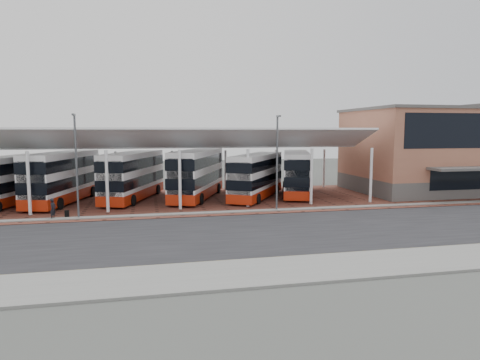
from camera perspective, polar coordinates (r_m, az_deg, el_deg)
The scene contains 19 objects.
ground at distance 30.26m, azimuth 4.81°, elevation -6.43°, with size 140.00×140.00×0.00m, color #3F423E.
road at distance 29.33m, azimuth 5.39°, elevation -6.83°, with size 120.00×14.00×0.02m, color black.
forecourt at distance 43.07m, azimuth 2.25°, elevation -2.46°, with size 72.00×16.00×0.06m, color brown.
sidewalk at distance 22.11m, azimuth 11.84°, elevation -11.29°, with size 120.00×4.00×0.14m, color slate.
north_kerb at distance 36.09m, azimuth 1.90°, elevation -4.17°, with size 120.00×0.80×0.14m, color slate.
yellow_line_near at distance 23.88m, azimuth 9.84°, elevation -10.00°, with size 120.00×0.12×0.01m, color #BF910E.
yellow_line_far at distance 24.14m, azimuth 9.57°, elevation -9.81°, with size 120.00×0.12×0.01m, color #BF910E.
canopy at distance 42.19m, azimuth -8.66°, elevation 5.15°, with size 37.00×11.63×7.07m.
terminal at distance 52.76m, azimuth 24.71°, elevation 3.66°, with size 18.40×14.40×9.25m.
lamp_west at distance 34.91m, azimuth -20.99°, elevation 2.14°, with size 0.16×0.90×8.07m.
lamp_east at distance 36.15m, azimuth 4.97°, elevation 2.69°, with size 0.16×0.90×8.07m.
bus_0 at distance 43.85m, azimuth -28.66°, elevation -0.16°, with size 5.37×11.05×4.44m.
bus_1 at distance 43.52m, azimuth -22.54°, elevation 0.31°, with size 5.51×11.84×4.76m.
bus_2 at distance 43.24m, azimuth -14.06°, elevation 0.51°, with size 6.18×11.53×4.66m.
bus_3 at distance 43.05m, azimuth -5.72°, elevation 0.76°, with size 6.85×11.87×4.83m.
bus_4 at distance 42.84m, azimuth 2.21°, elevation 0.49°, with size 7.74×10.41×4.42m.
bus_5 at distance 45.61m, azimuth 7.47°, elevation 0.88°, with size 5.87×11.24×4.53m.
pedestrian at distance 35.75m, azimuth -23.67°, elevation -3.53°, with size 0.59×0.39×1.61m, color black.
suitcase at distance 36.31m, azimuth -22.08°, elevation -4.17°, with size 0.31×0.22×0.54m, color black.
Camera 1 is at (-8.75, -28.16, 6.80)m, focal length 32.00 mm.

